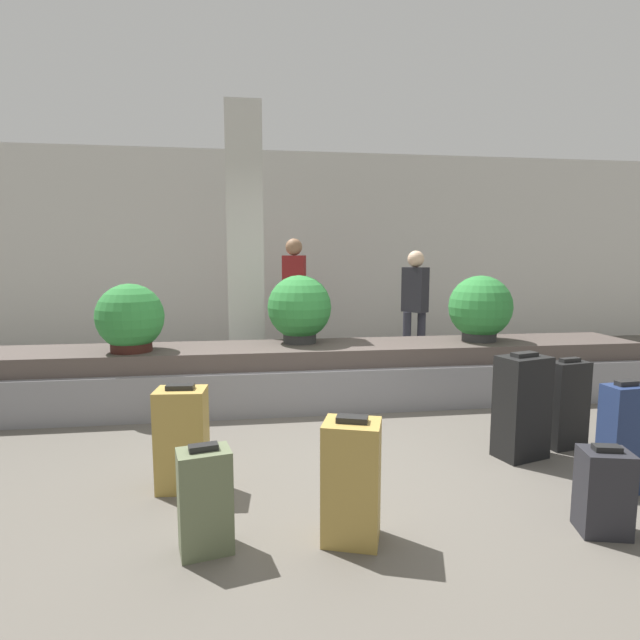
{
  "coord_description": "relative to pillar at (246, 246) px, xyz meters",
  "views": [
    {
      "loc": [
        -0.7,
        -3.35,
        1.47
      ],
      "look_at": [
        0.0,
        1.57,
        0.84
      ],
      "focal_mm": 28.0,
      "sensor_mm": 36.0,
      "label": 1
    }
  ],
  "objects": [
    {
      "name": "pillar",
      "position": [
        0.0,
        0.0,
        0.0
      ],
      "size": [
        0.41,
        0.41,
        3.2
      ],
      "color": "beige",
      "rests_on": "ground_plane"
    },
    {
      "name": "potted_plant_0",
      "position": [
        0.54,
        -0.89,
        -0.66
      ],
      "size": [
        0.65,
        0.65,
        0.7
      ],
      "color": "#2D2D2D",
      "rests_on": "carousel"
    },
    {
      "name": "suitcase_2",
      "position": [
        -0.4,
        -2.83,
        -1.27
      ],
      "size": [
        0.33,
        0.26,
        0.68
      ],
      "rotation": [
        0.0,
        0.0,
        -0.08
      ],
      "color": "#A3843D",
      "rests_on": "ground_plane"
    },
    {
      "name": "suitcase_4",
      "position": [
        2.33,
        -3.26,
        -1.25
      ],
      "size": [
        0.26,
        0.19,
        0.71
      ],
      "rotation": [
        0.0,
        0.0,
        0.09
      ],
      "color": "navy",
      "rests_on": "ground_plane"
    },
    {
      "name": "ground_plane",
      "position": [
        0.73,
        -2.61,
        -1.6
      ],
      "size": [
        18.0,
        18.0,
        0.0
      ],
      "primitive_type": "plane",
      "color": "#59544C"
    },
    {
      "name": "back_wall",
      "position": [
        0.73,
        2.48,
        0.0
      ],
      "size": [
        18.0,
        0.06,
        3.2
      ],
      "color": "beige",
      "rests_on": "ground_plane"
    },
    {
      "name": "suitcase_3",
      "position": [
        -0.2,
        -3.55,
        -1.33
      ],
      "size": [
        0.29,
        0.23,
        0.56
      ],
      "rotation": [
        0.0,
        0.0,
        0.22
      ],
      "color": "#5B6647",
      "rests_on": "ground_plane"
    },
    {
      "name": "traveler_1",
      "position": [
        2.21,
        0.4,
        -0.68
      ],
      "size": [
        0.34,
        0.36,
        1.56
      ],
      "rotation": [
        0.0,
        0.0,
        2.21
      ],
      "color": "#282833",
      "rests_on": "ground_plane"
    },
    {
      "name": "potted_plant_2",
      "position": [
        2.44,
        -1.04,
        -0.67
      ],
      "size": [
        0.66,
        0.66,
        0.69
      ],
      "color": "#2D2D2D",
      "rests_on": "carousel"
    },
    {
      "name": "carousel",
      "position": [
        0.73,
        -1.04,
        -1.32
      ],
      "size": [
        6.89,
        0.93,
        0.59
      ],
      "color": "gray",
      "rests_on": "ground_plane"
    },
    {
      "name": "traveler_0",
      "position": [
        0.69,
        1.31,
        -0.55
      ],
      "size": [
        0.36,
        0.27,
        1.74
      ],
      "rotation": [
        0.0,
        0.0,
        2.82
      ],
      "color": "#282833",
      "rests_on": "ground_plane"
    },
    {
      "name": "suitcase_1",
      "position": [
        2.0,
        -2.66,
        -1.22
      ],
      "size": [
        0.41,
        0.33,
        0.79
      ],
      "rotation": [
        0.0,
        0.0,
        0.28
      ],
      "color": "black",
      "rests_on": "ground_plane"
    },
    {
      "name": "potted_plant_1",
      "position": [
        -1.07,
        -1.16,
        -0.7
      ],
      "size": [
        0.62,
        0.62,
        0.64
      ],
      "color": "#381914",
      "rests_on": "carousel"
    },
    {
      "name": "suitcase_0",
      "position": [
        2.45,
        -2.54,
        -1.26
      ],
      "size": [
        0.32,
        0.21,
        0.71
      ],
      "rotation": [
        0.0,
        0.0,
        0.19
      ],
      "color": "black",
      "rests_on": "ground_plane"
    },
    {
      "name": "suitcase_5",
      "position": [
        0.54,
        -3.56,
        -1.28
      ],
      "size": [
        0.35,
        0.32,
        0.67
      ],
      "rotation": [
        0.0,
        0.0,
        -0.32
      ],
      "color": "#A3843D",
      "rests_on": "ground_plane"
    },
    {
      "name": "suitcase_6",
      "position": [
        1.89,
        -3.68,
        -1.37
      ],
      "size": [
        0.29,
        0.25,
        0.49
      ],
      "rotation": [
        0.0,
        0.0,
        -0.25
      ],
      "color": "#232328",
      "rests_on": "ground_plane"
    }
  ]
}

